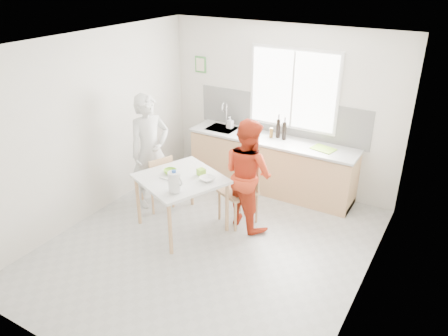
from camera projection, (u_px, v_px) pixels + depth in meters
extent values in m
plane|color=#B7B7B2|center=(209.00, 246.00, 5.98)|extent=(4.50, 4.50, 0.00)
plane|color=silver|center=(281.00, 108.00, 7.15)|extent=(4.00, 0.00, 4.00)
plane|color=silver|center=(63.00, 250.00, 3.65)|extent=(4.00, 0.00, 4.00)
plane|color=silver|center=(91.00, 128.00, 6.32)|extent=(0.00, 4.50, 4.50)
plane|color=silver|center=(371.00, 197.00, 4.49)|extent=(0.00, 4.50, 4.50)
plane|color=white|center=(205.00, 45.00, 4.82)|extent=(4.50, 4.50, 0.00)
cube|color=white|center=(293.00, 89.00, 6.90)|extent=(1.50, 0.03, 1.30)
cube|color=white|center=(293.00, 90.00, 6.88)|extent=(1.40, 0.02, 1.20)
cube|color=white|center=(293.00, 90.00, 6.88)|extent=(0.03, 0.03, 1.20)
cube|color=white|center=(280.00, 116.00, 7.20)|extent=(3.00, 0.02, 0.65)
cube|color=#489744|center=(201.00, 65.00, 7.61)|extent=(0.22, 0.02, 0.28)
cube|color=beige|center=(200.00, 65.00, 7.60)|extent=(0.16, 0.01, 0.22)
cube|color=#DBB076|center=(271.00, 166.00, 7.31)|extent=(2.80, 0.60, 0.86)
cube|color=#3F3326|center=(270.00, 186.00, 7.48)|extent=(2.80, 0.54, 0.10)
cube|color=silver|center=(272.00, 140.00, 7.11)|extent=(2.84, 0.64, 0.04)
cube|color=#A5A5AA|center=(222.00, 129.00, 7.55)|extent=(0.50, 0.40, 0.03)
cylinder|color=silver|center=(227.00, 116.00, 7.59)|extent=(0.02, 0.02, 0.36)
torus|color=silver|center=(225.00, 107.00, 7.45)|extent=(0.02, 0.18, 0.18)
cube|color=white|center=(181.00, 179.00, 6.09)|extent=(1.38, 1.38, 0.04)
cylinder|color=#DBB076|center=(138.00, 201.00, 6.35)|extent=(0.05, 0.05, 0.75)
cylinder|color=#DBB076|center=(192.00, 184.00, 6.85)|extent=(0.05, 0.05, 0.75)
cylinder|color=#DBB076|center=(170.00, 230.00, 5.68)|extent=(0.05, 0.05, 0.75)
cylinder|color=#DBB076|center=(227.00, 208.00, 6.18)|extent=(0.05, 0.05, 0.75)
cube|color=#DBB076|center=(156.00, 181.00, 6.78)|extent=(0.54, 0.54, 0.04)
cube|color=#DBB076|center=(161.00, 172.00, 6.54)|extent=(0.18, 0.37, 0.43)
cylinder|color=#DBB076|center=(162.00, 187.00, 7.10)|extent=(0.04, 0.04, 0.42)
cylinder|color=#DBB076|center=(142.00, 193.00, 6.91)|extent=(0.04, 0.04, 0.42)
cylinder|color=#DBB076|center=(173.00, 195.00, 6.85)|extent=(0.04, 0.04, 0.42)
cylinder|color=#DBB076|center=(153.00, 202.00, 6.66)|extent=(0.04, 0.04, 0.42)
cube|color=#DBB076|center=(238.00, 192.00, 6.36)|extent=(0.60, 0.60, 0.04)
cube|color=#DBB076|center=(249.00, 172.00, 6.36)|extent=(0.41, 0.20, 0.48)
cylinder|color=#DBB076|center=(219.00, 206.00, 6.51)|extent=(0.04, 0.04, 0.47)
cylinder|color=#DBB076|center=(236.00, 217.00, 6.23)|extent=(0.04, 0.04, 0.47)
cylinder|color=#DBB076|center=(240.00, 198.00, 6.72)|extent=(0.04, 0.04, 0.47)
cylinder|color=#DBB076|center=(256.00, 209.00, 6.44)|extent=(0.04, 0.04, 0.47)
imported|color=silver|center=(150.00, 151.00, 6.68)|extent=(0.65, 0.77, 1.80)
imported|color=red|center=(248.00, 174.00, 6.17)|extent=(0.97, 0.88, 1.63)
imported|color=#89D430|center=(170.00, 171.00, 6.18)|extent=(0.24, 0.24, 0.06)
imported|color=white|center=(208.00, 179.00, 5.98)|extent=(0.27, 0.27, 0.05)
cylinder|color=white|center=(174.00, 182.00, 5.63)|extent=(0.17, 0.17, 0.27)
cylinder|color=blue|center=(174.00, 172.00, 5.57)|extent=(0.06, 0.06, 0.03)
torus|color=white|center=(180.00, 182.00, 5.58)|extent=(0.13, 0.07, 0.13)
cube|color=#88C72E|center=(201.00, 172.00, 6.14)|extent=(0.13, 0.13, 0.09)
cylinder|color=#A5A5AA|center=(164.00, 179.00, 6.01)|extent=(0.16, 0.02, 0.01)
cube|color=#8AC62D|center=(323.00, 149.00, 6.70)|extent=(0.40, 0.33, 0.01)
cylinder|color=black|center=(278.00, 128.00, 7.08)|extent=(0.07, 0.07, 0.32)
cylinder|color=black|center=(284.00, 131.00, 7.01)|extent=(0.07, 0.07, 0.30)
cylinder|color=brown|center=(271.00, 133.00, 7.12)|extent=(0.06, 0.06, 0.16)
imported|color=#999999|center=(230.00, 122.00, 7.51)|extent=(0.10, 0.10, 0.21)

